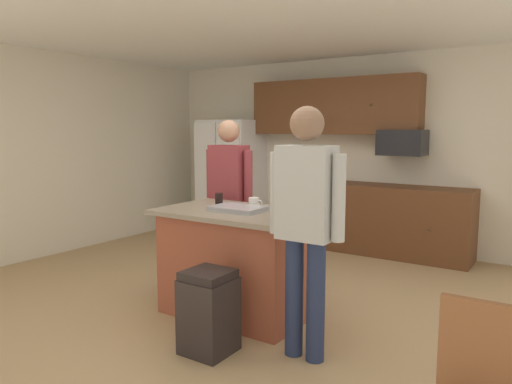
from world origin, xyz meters
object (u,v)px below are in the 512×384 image
microwave_over_range (402,143)px  glass_stout_tall (285,207)px  trash_bin (209,312)px  kitchen_island (237,262)px  person_elder_center (229,190)px  serving_tray (238,209)px  person_host_foreground (306,215)px  tumbler_amber (219,200)px  mug_ceramic_white (254,203)px  refrigerator (231,177)px

microwave_over_range → glass_stout_tall: (-0.09, -2.77, -0.45)m
microwave_over_range → trash_bin: bearing=-95.1°
kitchen_island → trash_bin: 0.78m
microwave_over_range → person_elder_center: person_elder_center is taller
kitchen_island → serving_tray: serving_tray is taller
person_host_foreground → glass_stout_tall: (-0.40, 0.41, -0.03)m
tumbler_amber → serving_tray: tumbler_amber is taller
tumbler_amber → trash_bin: bearing=-57.1°
person_elder_center → tumbler_amber: size_ratio=13.85×
kitchen_island → mug_ceramic_white: size_ratio=10.15×
tumbler_amber → trash_bin: 1.15m
refrigerator → mug_ceramic_white: bearing=-49.9°
tumbler_amber → glass_stout_tall: bearing=-4.6°
refrigerator → tumbler_amber: 3.15m
refrigerator → serving_tray: bearing=-52.5°
mug_ceramic_white → serving_tray: size_ratio=0.30×
refrigerator → person_host_foreground: bearing=-46.5°
kitchen_island → glass_stout_tall: size_ratio=9.45×
mug_ceramic_white → trash_bin: mug_ceramic_white is taller
glass_stout_tall → tumbler_amber: 0.72m
person_host_foreground → mug_ceramic_white: 1.00m
person_elder_center → refrigerator: bearing=175.0°
microwave_over_range → serving_tray: (-0.53, -2.81, -0.50)m
person_host_foreground → tumbler_amber: person_host_foreground is taller
refrigerator → serving_tray: size_ratio=3.99×
microwave_over_range → kitchen_island: 3.00m
microwave_over_range → serving_tray: size_ratio=1.27×
refrigerator → mug_ceramic_white: size_ratio=13.15×
kitchen_island → person_elder_center: person_elder_center is taller
kitchen_island → mug_ceramic_white: (0.06, 0.17, 0.50)m
refrigerator → glass_stout_tall: 3.65m
mug_ceramic_white → tumbler_amber: 0.33m
serving_tray → trash_bin: (0.23, -0.68, -0.64)m
refrigerator → kitchen_island: 3.37m
refrigerator → glass_stout_tall: refrigerator is taller
trash_bin → glass_stout_tall: bearing=73.5°
kitchen_island → microwave_over_range: bearing=78.4°
refrigerator → trash_bin: size_ratio=2.88×
person_elder_center → glass_stout_tall: person_elder_center is taller
refrigerator → serving_tray: 3.39m
serving_tray → person_host_foreground: bearing=-23.9°
person_elder_center → person_host_foreground: (1.45, -1.06, 0.04)m
person_elder_center → mug_ceramic_white: person_elder_center is taller
person_host_foreground → mug_ceramic_white: person_host_foreground is taller
mug_ceramic_white → trash_bin: (0.20, -0.88, -0.67)m
person_elder_center → trash_bin: 1.74m
refrigerator → microwave_over_range: 2.66m
microwave_over_range → tumbler_amber: 2.87m
kitchen_island → serving_tray: (0.04, -0.03, 0.48)m
person_host_foreground → glass_stout_tall: bearing=-20.8°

